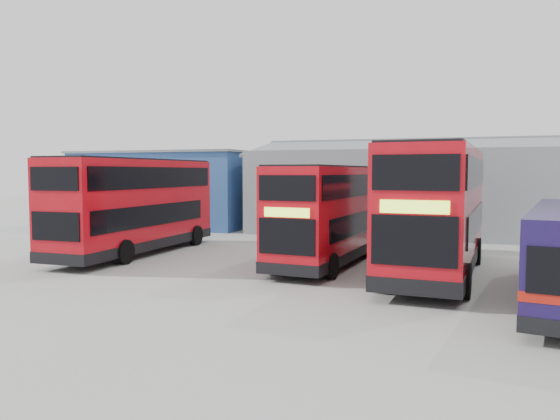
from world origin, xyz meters
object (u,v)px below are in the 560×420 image
at_px(office_block, 174,188).
at_px(double_decker_right, 438,211).
at_px(maintenance_shed, 507,190).
at_px(panel_van, 114,211).
at_px(double_decker_left, 136,207).
at_px(double_decker_centre, 332,215).

height_order(office_block, double_decker_right, office_block).
distance_m(maintenance_shed, double_decker_right, 15.90).
relative_size(maintenance_shed, panel_van, 5.46).
distance_m(double_decker_left, double_decker_right, 13.24).
xyz_separation_m(double_decker_right, panel_van, (-19.69, 7.87, -0.97)).
distance_m(office_block, double_decker_right, 23.12).
bearing_deg(office_block, double_decker_centre, -40.65).
xyz_separation_m(office_block, panel_van, (-0.97, -5.68, -1.25)).
height_order(maintenance_shed, double_decker_left, maintenance_shed).
bearing_deg(maintenance_shed, double_decker_centre, -117.36).
distance_m(office_block, double_decker_left, 14.05).
height_order(double_decker_centre, double_decker_right, double_decker_right).
bearing_deg(office_block, panel_van, -99.65).
xyz_separation_m(double_decker_left, double_decker_centre, (9.01, 0.46, -0.17)).
bearing_deg(maintenance_shed, double_decker_left, -137.86).
distance_m(office_block, maintenance_shed, 22.09).
xyz_separation_m(office_block, double_decker_right, (18.73, -13.55, -0.28)).
bearing_deg(office_block, maintenance_shed, 5.21).
relative_size(office_block, double_decker_right, 1.11).
bearing_deg(double_decker_left, double_decker_centre, -177.10).
bearing_deg(double_decker_centre, double_decker_right, -9.80).
bearing_deg(office_block, double_decker_right, -35.89).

